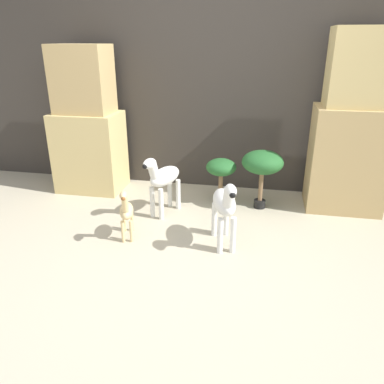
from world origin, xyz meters
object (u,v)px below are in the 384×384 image
at_px(zebra_right, 225,205).
at_px(zebra_left, 163,178).
at_px(potted_palm_front, 263,164).
at_px(giraffe_figurine, 126,211).
at_px(potted_palm_back, 221,170).

height_order(zebra_right, zebra_left, same).
bearing_deg(zebra_left, zebra_right, -37.66).
bearing_deg(zebra_right, potted_palm_front, 71.56).
bearing_deg(zebra_left, giraffe_figurine, -108.36).
height_order(zebra_right, giraffe_figurine, zebra_right).
relative_size(zebra_right, giraffe_figurine, 1.24).
bearing_deg(zebra_right, giraffe_figurine, -177.36).
xyz_separation_m(zebra_left, giraffe_figurine, (-0.18, -0.54, -0.11)).
bearing_deg(giraffe_figurine, potted_palm_back, 53.07).
relative_size(giraffe_figurine, potted_palm_back, 1.05).
distance_m(potted_palm_front, potted_palm_back, 0.43).
height_order(zebra_left, potted_palm_back, zebra_left).
relative_size(zebra_left, potted_palm_front, 1.03).
bearing_deg(potted_palm_front, potted_palm_back, 172.67).
relative_size(giraffe_figurine, potted_palm_front, 0.83).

